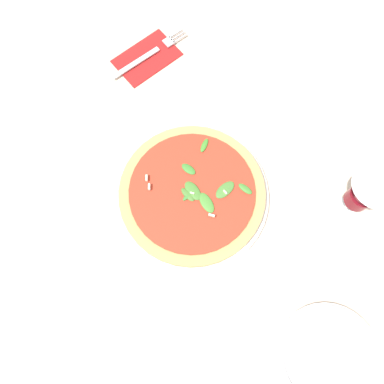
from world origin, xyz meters
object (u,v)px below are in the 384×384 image
at_px(fork, 149,54).
at_px(wine_glass, 364,194).
at_px(side_plate_white, 330,358).
at_px(pizza_arugula_main, 192,194).

bearing_deg(fork, wine_glass, -81.73).
distance_m(fork, side_plate_white, 0.76).
bearing_deg(fork, pizza_arugula_main, -111.79).
distance_m(pizza_arugula_main, side_plate_white, 0.40).
height_order(pizza_arugula_main, side_plate_white, pizza_arugula_main).
distance_m(wine_glass, fork, 0.58).
xyz_separation_m(pizza_arugula_main, wine_glass, (0.14, -0.27, 0.11)).
xyz_separation_m(fork, side_plate_white, (-0.34, -0.67, 0.00)).
bearing_deg(fork, side_plate_white, -99.88).
height_order(pizza_arugula_main, wine_glass, wine_glass).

